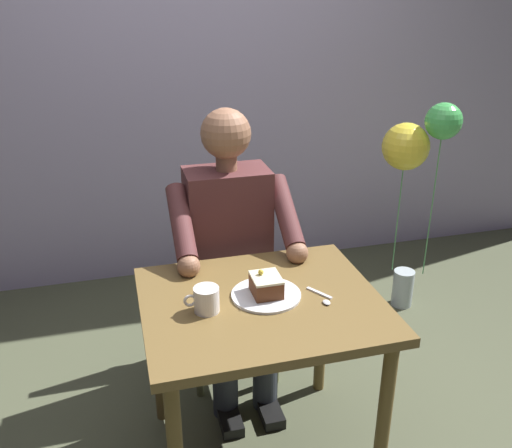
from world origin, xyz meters
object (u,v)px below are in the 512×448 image
(chair, at_px, (225,270))
(balloon_display, at_px, (415,160))
(coffee_cup, at_px, (206,299))
(dining_table, at_px, (261,324))
(cake_slice, at_px, (266,285))
(dessert_spoon, at_px, (323,298))
(seated_person, at_px, (232,252))

(chair, relative_size, balloon_display, 0.75)
(chair, distance_m, coffee_cup, 0.75)
(coffee_cup, distance_m, balloon_display, 1.57)
(dining_table, relative_size, chair, 0.94)
(cake_slice, xyz_separation_m, dessert_spoon, (-0.19, 0.07, -0.04))
(cake_slice, relative_size, dessert_spoon, 0.86)
(seated_person, bearing_deg, chair, -90.00)
(dining_table, distance_m, dessert_spoon, 0.24)
(chair, height_order, coffee_cup, chair)
(dining_table, height_order, chair, chair)
(cake_slice, height_order, coffee_cup, cake_slice)
(chair, distance_m, dessert_spoon, 0.77)
(cake_slice, relative_size, coffee_cup, 0.97)
(dessert_spoon, bearing_deg, dining_table, -14.15)
(dining_table, distance_m, coffee_cup, 0.25)
(balloon_display, bearing_deg, dessert_spoon, 46.56)
(coffee_cup, bearing_deg, balloon_display, -145.34)
(seated_person, distance_m, dessert_spoon, 0.58)
(chair, height_order, balloon_display, balloon_display)
(chair, bearing_deg, cake_slice, 92.02)
(coffee_cup, relative_size, dessert_spoon, 0.89)
(seated_person, height_order, dessert_spoon, seated_person)
(chair, xyz_separation_m, seated_person, (-0.00, 0.17, 0.17))
(chair, height_order, dessert_spoon, chair)
(dessert_spoon, bearing_deg, chair, -73.12)
(seated_person, distance_m, cake_slice, 0.47)
(dining_table, distance_m, balloon_display, 1.42)
(seated_person, relative_size, coffee_cup, 10.42)
(chair, height_order, cake_slice, chair)
(balloon_display, bearing_deg, coffee_cup, 34.66)
(dining_table, relative_size, cake_slice, 7.13)
(coffee_cup, bearing_deg, dessert_spoon, 175.69)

